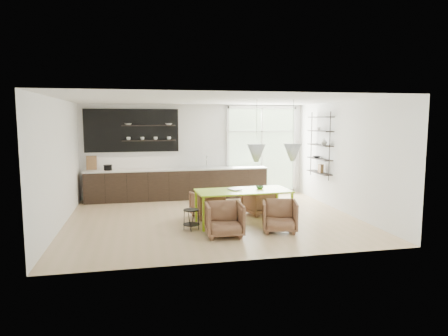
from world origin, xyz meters
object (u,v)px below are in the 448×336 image
armchair_back_left (207,204)px  wire_stool (191,217)px  armchair_back_right (259,202)px  armchair_front_left (224,219)px  dining_table (243,192)px  armchair_front_right (280,216)px

armchair_back_left → wire_stool: size_ratio=1.55×
armchair_back_left → armchair_back_right: (1.36, 0.06, -0.01)m
armchair_back_right → armchair_front_left: armchair_front_left is taller
dining_table → armchair_back_left: (-0.73, 0.76, -0.41)m
armchair_front_right → wire_stool: (-1.88, 0.50, -0.04)m
armchair_back_right → wire_stool: 2.20m
armchair_front_left → armchair_front_right: size_ratio=1.04×
armchair_front_left → armchair_front_right: bearing=7.6°
dining_table → armchair_back_left: bearing=131.2°
armchair_back_left → armchair_back_right: size_ratio=1.02×
armchair_front_left → armchair_back_left: bearing=96.1°
armchair_front_left → wire_stool: armchair_front_left is taller
wire_stool → armchair_back_right: bearing=30.8°
armchair_front_right → armchair_front_left: bearing=-160.2°
armchair_front_left → dining_table: bearing=57.8°
armchair_back_left → armchair_front_right: armchair_front_right is taller
wire_stool → armchair_front_right: bearing=-14.9°
armchair_back_right → armchair_front_right: 1.63m
armchair_back_right → armchair_front_right: size_ratio=0.93×
armchair_back_right → dining_table: bearing=33.2°
dining_table → armchair_back_right: 1.11m
armchair_front_right → wire_stool: size_ratio=1.62×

